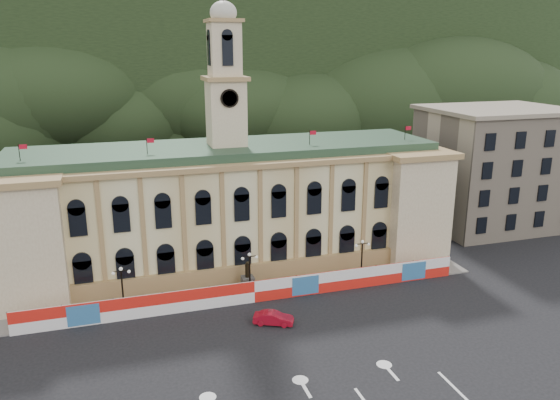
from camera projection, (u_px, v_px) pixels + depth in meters
name	position (u px, v px, depth m)	size (l,w,h in m)	color
ground	(298.00, 377.00, 47.22)	(260.00, 260.00, 0.00)	black
hill_ridge	(158.00, 76.00, 154.05)	(230.00, 80.00, 64.00)	black
city_hall	(229.00, 205.00, 70.48)	(56.20, 17.60, 37.10)	beige
side_building_right	(494.00, 167.00, 85.36)	(21.00, 17.00, 18.60)	#C3B096
hoarding_fence	(255.00, 291.00, 60.74)	(50.00, 0.44, 2.50)	red
pavement	(249.00, 291.00, 63.51)	(56.00, 5.50, 0.16)	slate
statue	(248.00, 282.00, 63.44)	(1.40, 1.40, 3.72)	#595651
lamp_left	(122.00, 285.00, 58.02)	(1.96, 0.44, 5.15)	black
lamp_center	(250.00, 270.00, 62.01)	(1.96, 0.44, 5.15)	black
lamp_right	(362.00, 256.00, 66.00)	(1.96, 0.44, 5.15)	black
red_sedan	(273.00, 318.00, 55.98)	(4.35, 3.03, 1.36)	maroon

